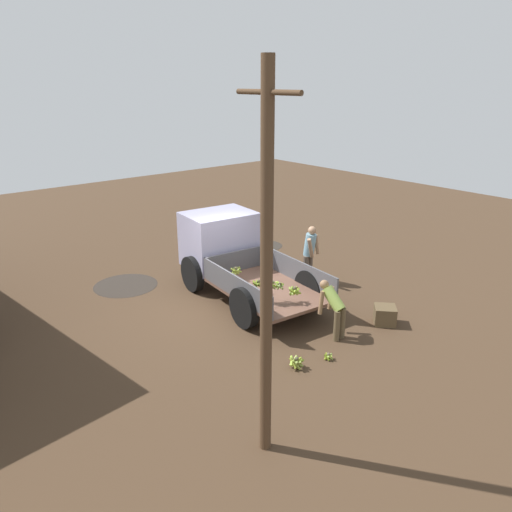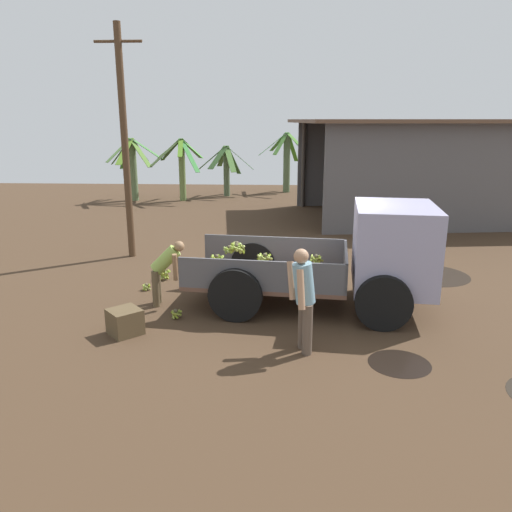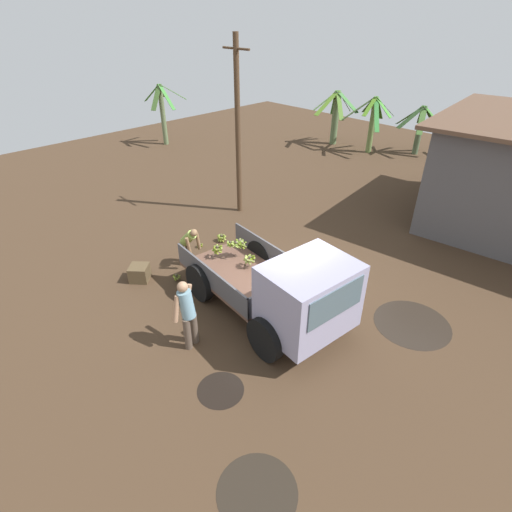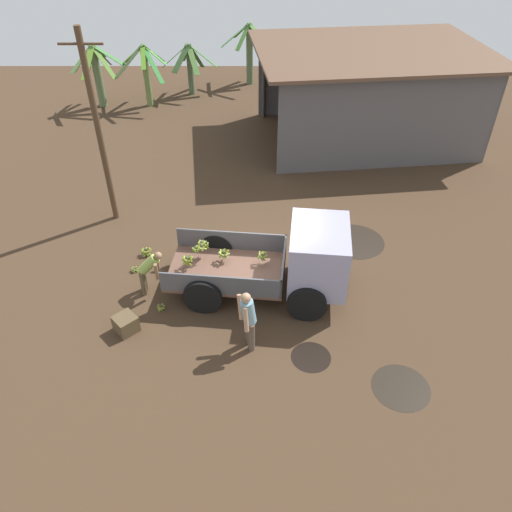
{
  "view_description": "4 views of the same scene",
  "coord_description": "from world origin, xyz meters",
  "px_view_note": "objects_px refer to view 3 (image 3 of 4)",
  "views": [
    {
      "loc": [
        -9.45,
        7.01,
        5.48
      ],
      "look_at": [
        -0.59,
        -0.48,
        1.39
      ],
      "focal_mm": 35.0,
      "sensor_mm": 36.0,
      "label": 1
    },
    {
      "loc": [
        -0.62,
        -9.97,
        3.53
      ],
      "look_at": [
        -1.06,
        -1.57,
        1.23
      ],
      "focal_mm": 35.0,
      "sensor_mm": 36.0,
      "label": 2
    },
    {
      "loc": [
        5.41,
        -6.27,
        6.4
      ],
      "look_at": [
        -0.76,
        -0.21,
        0.99
      ],
      "focal_mm": 28.0,
      "sensor_mm": 36.0,
      "label": 3
    },
    {
      "loc": [
        -0.1,
        -10.69,
        9.0
      ],
      "look_at": [
        -0.1,
        -0.69,
        1.1
      ],
      "focal_mm": 35.0,
      "sensor_mm": 36.0,
      "label": 4
    }
  ],
  "objects_px": {
    "banana_bunch_on_ground_1": "(200,245)",
    "banana_bunch_on_ground_0": "(177,277)",
    "utility_pole": "(238,129)",
    "person_worker_loading": "(188,243)",
    "wooden_crate_0": "(139,273)",
    "person_foreground_visitor": "(187,311)",
    "banana_bunch_on_ground_2": "(222,238)",
    "cargo_truck": "(292,293)"
  },
  "relations": [
    {
      "from": "person_foreground_visitor",
      "to": "banana_bunch_on_ground_2",
      "type": "relative_size",
      "value": 5.11
    },
    {
      "from": "wooden_crate_0",
      "to": "person_worker_loading",
      "type": "bearing_deg",
      "value": 74.76
    },
    {
      "from": "banana_bunch_on_ground_2",
      "to": "cargo_truck",
      "type": "bearing_deg",
      "value": -19.97
    },
    {
      "from": "person_worker_loading",
      "to": "banana_bunch_on_ground_1",
      "type": "xyz_separation_m",
      "value": [
        -0.63,
        0.82,
        -0.67
      ]
    },
    {
      "from": "banana_bunch_on_ground_1",
      "to": "banana_bunch_on_ground_2",
      "type": "distance_m",
      "value": 0.77
    },
    {
      "from": "cargo_truck",
      "to": "person_foreground_visitor",
      "type": "height_order",
      "value": "cargo_truck"
    },
    {
      "from": "cargo_truck",
      "to": "banana_bunch_on_ground_0",
      "type": "distance_m",
      "value": 3.7
    },
    {
      "from": "wooden_crate_0",
      "to": "banana_bunch_on_ground_2",
      "type": "bearing_deg",
      "value": 90.81
    },
    {
      "from": "banana_bunch_on_ground_2",
      "to": "utility_pole",
      "type": "bearing_deg",
      "value": 123.45
    },
    {
      "from": "utility_pole",
      "to": "banana_bunch_on_ground_1",
      "type": "relative_size",
      "value": 28.76
    },
    {
      "from": "utility_pole",
      "to": "banana_bunch_on_ground_0",
      "type": "distance_m",
      "value": 5.54
    },
    {
      "from": "wooden_crate_0",
      "to": "banana_bunch_on_ground_0",
      "type": "bearing_deg",
      "value": 44.25
    },
    {
      "from": "banana_bunch_on_ground_2",
      "to": "wooden_crate_0",
      "type": "distance_m",
      "value": 2.98
    },
    {
      "from": "person_worker_loading",
      "to": "wooden_crate_0",
      "type": "height_order",
      "value": "person_worker_loading"
    },
    {
      "from": "banana_bunch_on_ground_1",
      "to": "wooden_crate_0",
      "type": "height_order",
      "value": "wooden_crate_0"
    },
    {
      "from": "person_foreground_visitor",
      "to": "banana_bunch_on_ground_0",
      "type": "height_order",
      "value": "person_foreground_visitor"
    },
    {
      "from": "cargo_truck",
      "to": "person_worker_loading",
      "type": "distance_m",
      "value": 3.86
    },
    {
      "from": "person_foreground_visitor",
      "to": "banana_bunch_on_ground_2",
      "type": "bearing_deg",
      "value": -63.35
    },
    {
      "from": "utility_pole",
      "to": "person_foreground_visitor",
      "type": "distance_m",
      "value": 7.27
    },
    {
      "from": "banana_bunch_on_ground_0",
      "to": "banana_bunch_on_ground_2",
      "type": "bearing_deg",
      "value": 108.65
    },
    {
      "from": "person_worker_loading",
      "to": "banana_bunch_on_ground_2",
      "type": "relative_size",
      "value": 3.94
    },
    {
      "from": "banana_bunch_on_ground_1",
      "to": "banana_bunch_on_ground_2",
      "type": "bearing_deg",
      "value": 75.03
    },
    {
      "from": "utility_pole",
      "to": "wooden_crate_0",
      "type": "bearing_deg",
      "value": -74.75
    },
    {
      "from": "person_worker_loading",
      "to": "banana_bunch_on_ground_2",
      "type": "distance_m",
      "value": 1.73
    },
    {
      "from": "banana_bunch_on_ground_0",
      "to": "banana_bunch_on_ground_2",
      "type": "xyz_separation_m",
      "value": [
        -0.77,
        2.27,
        0.03
      ]
    },
    {
      "from": "banana_bunch_on_ground_0",
      "to": "banana_bunch_on_ground_1",
      "type": "height_order",
      "value": "banana_bunch_on_ground_0"
    },
    {
      "from": "person_foreground_visitor",
      "to": "banana_bunch_on_ground_1",
      "type": "height_order",
      "value": "person_foreground_visitor"
    },
    {
      "from": "cargo_truck",
      "to": "person_foreground_visitor",
      "type": "relative_size",
      "value": 2.86
    },
    {
      "from": "cargo_truck",
      "to": "person_foreground_visitor",
      "type": "bearing_deg",
      "value": -116.79
    },
    {
      "from": "utility_pole",
      "to": "banana_bunch_on_ground_0",
      "type": "relative_size",
      "value": 24.43
    },
    {
      "from": "cargo_truck",
      "to": "banana_bunch_on_ground_0",
      "type": "relative_size",
      "value": 20.11
    },
    {
      "from": "utility_pole",
      "to": "banana_bunch_on_ground_1",
      "type": "bearing_deg",
      "value": -67.77
    },
    {
      "from": "banana_bunch_on_ground_1",
      "to": "banana_bunch_on_ground_0",
      "type": "bearing_deg",
      "value": -57.81
    },
    {
      "from": "wooden_crate_0",
      "to": "banana_bunch_on_ground_1",
      "type": "bearing_deg",
      "value": 96.11
    },
    {
      "from": "banana_bunch_on_ground_2",
      "to": "banana_bunch_on_ground_0",
      "type": "bearing_deg",
      "value": -71.35
    },
    {
      "from": "utility_pole",
      "to": "wooden_crate_0",
      "type": "height_order",
      "value": "utility_pole"
    },
    {
      "from": "wooden_crate_0",
      "to": "utility_pole",
      "type": "bearing_deg",
      "value": 105.25
    },
    {
      "from": "cargo_truck",
      "to": "banana_bunch_on_ground_2",
      "type": "bearing_deg",
      "value": 166.11
    },
    {
      "from": "utility_pole",
      "to": "banana_bunch_on_ground_2",
      "type": "distance_m",
      "value": 3.7
    },
    {
      "from": "person_foreground_visitor",
      "to": "wooden_crate_0",
      "type": "xyz_separation_m",
      "value": [
        -2.98,
        0.5,
        -0.71
      ]
    },
    {
      "from": "cargo_truck",
      "to": "banana_bunch_on_ground_0",
      "type": "bearing_deg",
      "value": -162.31
    },
    {
      "from": "banana_bunch_on_ground_1",
      "to": "person_worker_loading",
      "type": "bearing_deg",
      "value": -52.66
    }
  ]
}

